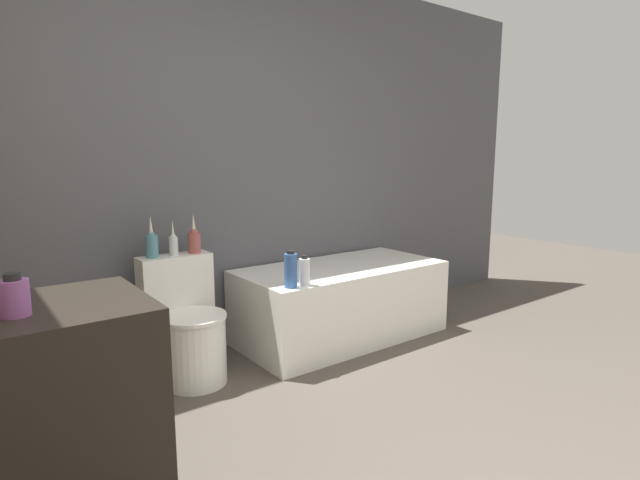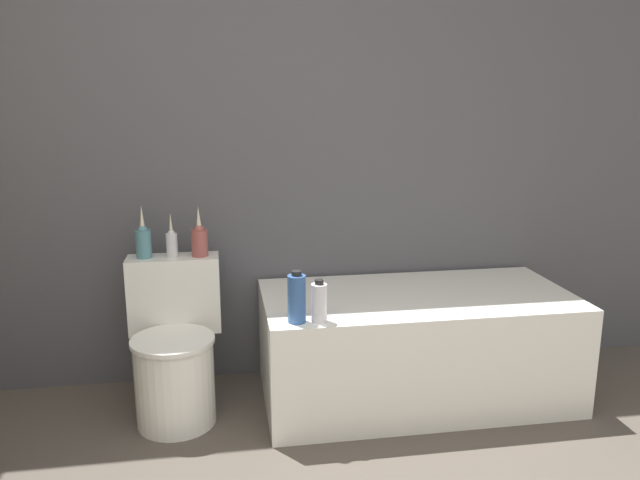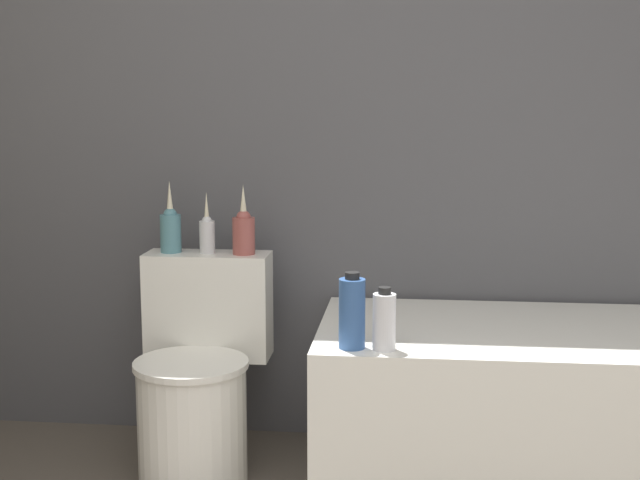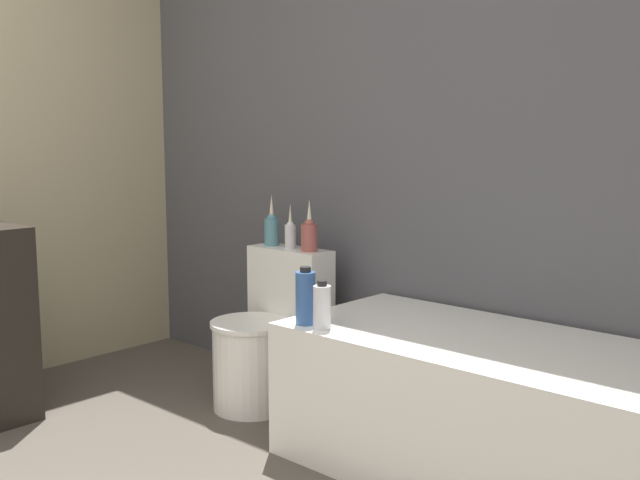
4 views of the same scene
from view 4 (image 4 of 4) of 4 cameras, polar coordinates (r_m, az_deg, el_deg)
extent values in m
cube|color=#4C4C51|center=(3.46, 4.13, 8.91)|extent=(6.40, 0.06, 2.60)
cube|color=white|center=(2.83, 12.32, -12.51)|extent=(1.48, 0.73, 0.53)
cube|color=#B7BCC6|center=(2.75, 12.49, -7.49)|extent=(1.28, 0.53, 0.01)
cylinder|color=white|center=(3.48, -5.25, -9.60)|extent=(0.35, 0.35, 0.39)
cylinder|color=white|center=(3.42, -5.29, -6.35)|extent=(0.37, 0.37, 0.02)
cube|color=white|center=(3.57, -2.27, -3.53)|extent=(0.43, 0.16, 0.37)
cylinder|color=teal|center=(3.62, -3.70, 0.61)|extent=(0.07, 0.07, 0.13)
sphere|color=teal|center=(3.61, -3.71, 1.64)|extent=(0.05, 0.05, 0.05)
cone|color=beige|center=(3.60, -3.72, 2.56)|extent=(0.03, 0.03, 0.12)
cylinder|color=silver|center=(3.53, -2.27, 0.27)|extent=(0.05, 0.05, 0.11)
sphere|color=silver|center=(3.52, -2.28, 1.16)|extent=(0.03, 0.03, 0.03)
cone|color=beige|center=(3.51, -2.28, 1.97)|extent=(0.02, 0.02, 0.10)
cylinder|color=#994C47|center=(3.43, -0.82, 0.17)|extent=(0.08, 0.08, 0.13)
sphere|color=#994C47|center=(3.43, -0.82, 1.21)|extent=(0.05, 0.05, 0.05)
cone|color=beige|center=(3.42, -0.82, 2.15)|extent=(0.03, 0.03, 0.11)
cylinder|color=#335999|center=(2.86, -1.11, -4.45)|extent=(0.08, 0.08, 0.20)
cylinder|color=black|center=(2.84, -1.12, -2.26)|extent=(0.04, 0.04, 0.02)
cylinder|color=silver|center=(2.80, 0.16, -5.16)|extent=(0.07, 0.07, 0.16)
cylinder|color=black|center=(2.78, 0.16, -3.32)|extent=(0.04, 0.04, 0.02)
camera|label=1|loc=(3.53, -54.15, 5.50)|focal=28.00mm
camera|label=2|loc=(2.27, -59.36, 9.49)|focal=35.00mm
camera|label=3|loc=(1.80, -62.60, 3.69)|focal=50.00mm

